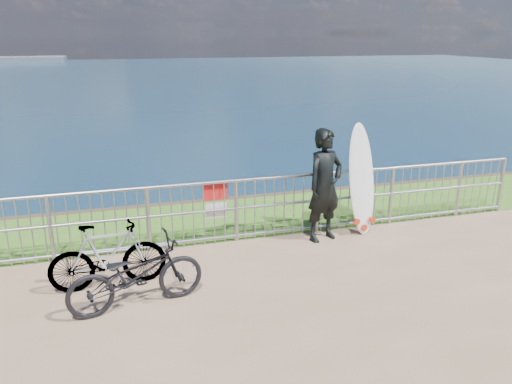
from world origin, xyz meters
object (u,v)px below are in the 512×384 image
object	(u,v)px
surfer	(325,185)
bicycle_far	(108,256)
surfboard	(362,183)
bicycle_near	(136,274)

from	to	relation	value
surfer	bicycle_far	bearing A→B (deg)	173.77
surfer	surfboard	bearing A→B (deg)	-9.26
bicycle_near	bicycle_far	distance (m)	0.75
bicycle_near	bicycle_far	bearing A→B (deg)	16.66
surfer	surfboard	xyz separation A→B (m)	(0.77, 0.12, -0.06)
surfer	surfboard	distance (m)	0.78
surfer	bicycle_far	size ratio (longest dim) A/B	1.21
surfer	bicycle_far	world-z (taller)	surfer
surfer	surfboard	size ratio (longest dim) A/B	0.99
surfboard	bicycle_near	size ratio (longest dim) A/B	1.11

